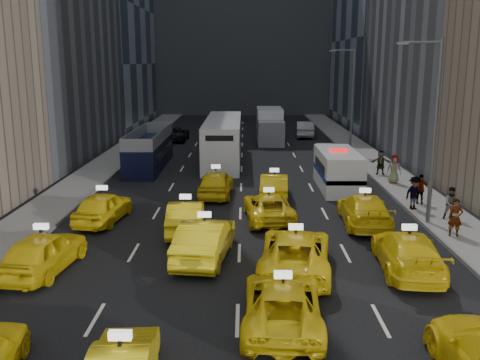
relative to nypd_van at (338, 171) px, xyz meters
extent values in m
plane|color=black|center=(-6.12, -19.66, -1.17)|extent=(160.00, 160.00, 0.00)
cube|color=gray|center=(-16.62, 5.34, -1.10)|extent=(3.00, 90.00, 0.15)
cube|color=gray|center=(4.38, 5.34, -1.10)|extent=(3.00, 90.00, 0.15)
cube|color=slate|center=(-15.17, 5.34, -1.08)|extent=(0.15, 90.00, 0.18)
cube|color=slate|center=(2.93, 5.34, -1.08)|extent=(0.15, 90.00, 0.18)
cylinder|color=#595B60|center=(3.18, -7.66, 3.33)|extent=(0.20, 0.20, 9.00)
cylinder|color=#595B60|center=(2.28, -7.66, 7.63)|extent=(1.80, 0.12, 0.12)
cube|color=slate|center=(1.38, -7.66, 7.58)|extent=(0.50, 0.22, 0.12)
cylinder|color=#595B60|center=(3.18, 12.34, 3.33)|extent=(0.20, 0.20, 9.00)
cylinder|color=#595B60|center=(2.28, 12.34, 7.63)|extent=(1.80, 0.12, 0.12)
cube|color=slate|center=(1.38, 12.34, 7.58)|extent=(0.50, 0.22, 0.12)
imported|color=yellow|center=(-4.74, -17.94, -0.46)|extent=(2.65, 5.25, 1.42)
imported|color=yellow|center=(-13.64, -13.77, -0.37)|extent=(2.47, 4.90, 1.60)
imported|color=yellow|center=(-7.53, -12.37, -0.33)|extent=(2.42, 5.28, 1.68)
imported|color=yellow|center=(-3.95, -13.64, -0.39)|extent=(3.29, 5.93, 1.57)
imported|color=yellow|center=(0.39, -13.57, -0.40)|extent=(2.58, 5.48, 1.54)
imported|color=yellow|center=(-13.03, -7.25, -0.39)|extent=(2.38, 4.76, 1.56)
imported|color=yellow|center=(-8.69, -8.81, -0.42)|extent=(1.80, 4.64, 1.51)
imported|color=yellow|center=(-4.68, -6.86, -0.49)|extent=(2.67, 5.11, 1.37)
imported|color=yellow|center=(0.01, -7.67, -0.40)|extent=(2.39, 5.41, 1.54)
imported|color=yellow|center=(-7.61, -1.99, -0.37)|extent=(2.16, 4.79, 1.60)
imported|color=yellow|center=(-4.16, -2.43, -0.43)|extent=(1.86, 4.59, 1.48)
cube|color=silver|center=(0.00, 0.00, 0.03)|extent=(2.36, 6.06, 2.42)
cylinder|color=black|center=(-1.00, -2.12, -0.69)|extent=(0.28, 0.97, 0.97)
cylinder|color=black|center=(1.00, -2.12, -0.69)|extent=(0.28, 0.97, 0.97)
cylinder|color=black|center=(-1.00, 2.12, -0.69)|extent=(0.28, 0.97, 0.97)
cylinder|color=black|center=(1.00, 2.12, -0.69)|extent=(0.28, 0.97, 0.97)
cube|color=navy|center=(0.00, 0.00, -0.13)|extent=(2.40, 6.06, 0.27)
cube|color=red|center=(0.00, 0.00, 1.33)|extent=(1.10, 0.39, 0.18)
cube|color=black|center=(-13.13, 6.83, 0.25)|extent=(3.40, 10.00, 2.85)
cylinder|color=black|center=(-14.09, 2.83, -0.62)|extent=(0.28, 1.10, 1.10)
cylinder|color=black|center=(-12.16, 2.83, -0.62)|extent=(0.28, 1.10, 1.10)
cylinder|color=black|center=(-14.09, 10.83, -0.62)|extent=(0.28, 1.10, 1.10)
cylinder|color=black|center=(-12.16, 10.83, -0.62)|extent=(0.28, 1.10, 1.10)
cube|color=silver|center=(-7.62, 9.56, 0.53)|extent=(3.62, 13.32, 3.40)
cylinder|color=black|center=(-8.84, 3.87, -0.62)|extent=(0.28, 1.10, 1.10)
cylinder|color=black|center=(-6.40, 3.87, -0.62)|extent=(0.28, 1.10, 1.10)
cylinder|color=black|center=(-8.84, 15.24, -0.62)|extent=(0.28, 1.10, 1.10)
cylinder|color=black|center=(-6.40, 15.24, -0.62)|extent=(0.28, 1.10, 1.10)
cube|color=silver|center=(-3.38, 19.80, 0.48)|extent=(3.10, 7.44, 3.32)
cylinder|color=black|center=(-4.48, 17.07, -0.62)|extent=(0.28, 1.10, 1.10)
cylinder|color=black|center=(-2.29, 17.07, -0.62)|extent=(0.28, 1.10, 1.10)
cylinder|color=black|center=(-4.48, 22.53, -0.62)|extent=(0.28, 1.10, 1.10)
cylinder|color=black|center=(-2.29, 22.53, -0.62)|extent=(0.28, 1.10, 1.10)
imported|color=#96999D|center=(0.62, 9.49, -0.42)|extent=(1.73, 4.64, 1.51)
imported|color=black|center=(-12.89, 20.60, -0.47)|extent=(2.49, 5.13, 1.41)
imported|color=slate|center=(-3.42, 25.69, -0.36)|extent=(2.58, 5.72, 1.63)
imported|color=black|center=(-8.32, 23.16, -0.41)|extent=(2.10, 4.61, 1.53)
imported|color=#9B9DA2|center=(0.53, 23.58, -0.33)|extent=(2.18, 5.22, 1.68)
imported|color=gray|center=(3.66, -9.79, -0.15)|extent=(0.69, 0.51, 1.74)
imported|color=gray|center=(4.50, -7.16, -0.19)|extent=(0.85, 0.52, 1.66)
imported|color=gray|center=(3.20, -5.31, -0.12)|extent=(1.26, 0.93, 1.80)
imported|color=gray|center=(3.88, -4.12, -0.19)|extent=(1.05, 0.64, 1.66)
imported|color=gray|center=(3.84, 1.05, -0.09)|extent=(0.99, 0.66, 1.86)
imported|color=gray|center=(3.65, 3.74, -0.18)|extent=(1.62, 0.75, 1.68)
camera|label=1|loc=(-5.92, -33.11, 6.81)|focal=40.00mm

